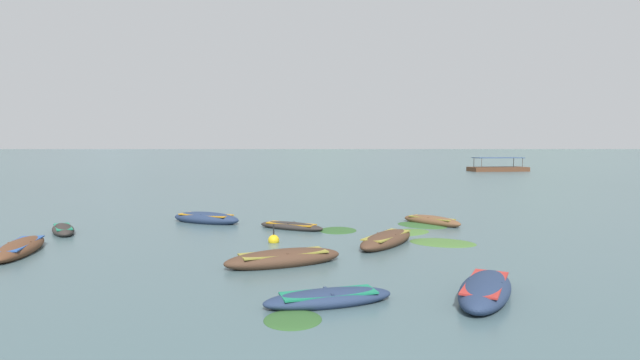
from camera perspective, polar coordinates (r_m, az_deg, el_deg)
The scene contains 20 objects.
ground_plane at distance 1505.78m, azimuth -4.37°, elevation 3.70°, with size 6000.00×6000.00×0.00m, color #476066.
mountain_1 at distance 2395.55m, azimuth -23.02°, elevation 6.12°, with size 678.41×678.41×221.70m, color slate.
mountain_2 at distance 2142.71m, azimuth 0.10°, elevation 7.91°, with size 948.04×948.04×309.74m, color slate.
mountain_3 at distance 2608.03m, azimuth 23.66°, elevation 8.17°, with size 1512.37×1512.37×428.39m, color slate.
rowboat_0 at distance 22.41m, azimuth -31.66°, elevation -6.79°, with size 1.89×4.54×0.62m.
rowboat_1 at distance 17.34m, azimuth -4.26°, elevation -9.14°, with size 4.45×2.64×0.69m.
rowboat_3 at distance 26.53m, azimuth -27.83°, elevation -5.15°, with size 2.30×3.24×0.50m.
rowboat_4 at distance 24.66m, azimuth -3.40°, elevation -5.41°, with size 3.56×2.75×0.44m.
rowboat_5 at distance 14.33m, azimuth 18.75°, elevation -12.10°, with size 3.07×3.96×0.72m.
rowboat_6 at distance 20.95m, azimuth 7.78°, elevation -6.92°, with size 3.57×4.24×0.67m.
rowboat_7 at distance 26.74m, azimuth 12.92°, elevation -4.68°, with size 2.96×3.34×0.59m.
rowboat_8 at distance 13.16m, azimuth 1.03°, elevation -13.64°, with size 3.66×1.80×0.49m.
rowboat_9 at distance 27.40m, azimuth -13.18°, elevation -4.40°, with size 4.30×3.18×0.72m.
ferry_0 at distance 88.60m, azimuth 20.07°, elevation 1.26°, with size 9.89×4.36×2.54m.
mooring_buoy at distance 21.30m, azimuth -5.44°, elevation -7.00°, with size 0.48×0.48×0.95m.
weed_patch_0 at distance 26.27m, azimuth 11.81°, elevation -5.22°, with size 2.77×1.93×0.14m, color #2D5628.
weed_patch_1 at distance 21.78m, azimuth 14.12°, elevation -7.14°, with size 2.82×1.98×0.14m, color #477033.
weed_patch_2 at distance 23.96m, azimuth 9.89°, elevation -6.08°, with size 1.75×2.79×0.14m, color #477033.
weed_patch_3 at distance 24.20m, azimuth 2.10°, elevation -5.92°, with size 2.12×1.84×0.14m, color #2D5628.
weed_patch_6 at distance 12.11m, azimuth -3.20°, elevation -16.00°, with size 1.45×1.40×0.14m, color #2D5628.
Camera 1 is at (-0.87, -5.77, 4.12)m, focal length 27.38 mm.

